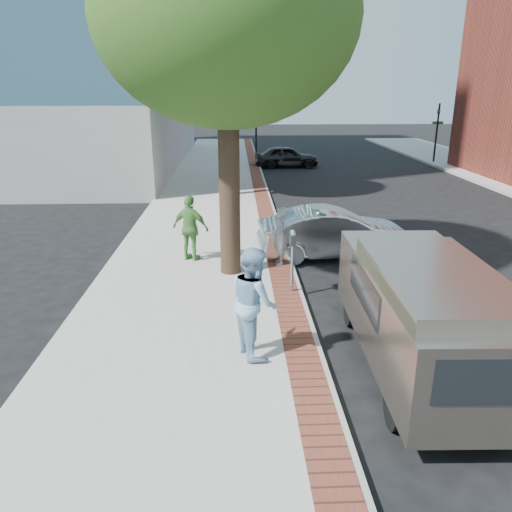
{
  "coord_description": "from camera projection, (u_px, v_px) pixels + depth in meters",
  "views": [
    {
      "loc": [
        -0.45,
        -10.32,
        4.68
      ],
      "look_at": [
        -0.02,
        0.02,
        1.2
      ],
      "focal_mm": 35.0,
      "sensor_mm": 36.0,
      "label": 1
    }
  ],
  "objects": [
    {
      "name": "curb",
      "position": [
        275.0,
        217.0,
        18.87
      ],
      "size": [
        0.1,
        60.0,
        0.15
      ],
      "primitive_type": "cube",
      "color": "gray",
      "rests_on": "ground"
    },
    {
      "name": "person_gray",
      "position": [
        280.0,
        236.0,
        13.33
      ],
      "size": [
        0.42,
        0.6,
        1.57
      ],
      "primitive_type": "imported",
      "rotation": [
        0.0,
        0.0,
        -1.49
      ],
      "color": "#99989D",
      "rests_on": "sidewalk"
    },
    {
      "name": "brick_strip",
      "position": [
        266.0,
        215.0,
        18.83
      ],
      "size": [
        0.6,
        60.0,
        0.01
      ],
      "primitive_type": "cube",
      "color": "brown",
      "rests_on": "sidewalk"
    },
    {
      "name": "tree_far",
      "position": [
        233.0,
        73.0,
        20.93
      ],
      "size": [
        4.8,
        4.8,
        7.14
      ],
      "color": "black",
      "rests_on": "sidewalk"
    },
    {
      "name": "office_base",
      "position": [
        33.0,
        134.0,
        30.96
      ],
      "size": [
        18.2,
        22.2,
        4.0
      ],
      "primitive_type": "cube",
      "color": "gray",
      "rests_on": "ground"
    },
    {
      "name": "sidewalk",
      "position": [
        208.0,
        217.0,
        18.77
      ],
      "size": [
        5.0,
        60.0,
        0.15
      ],
      "primitive_type": "cube",
      "color": "#9E9991",
      "rests_on": "ground"
    },
    {
      "name": "ground",
      "position": [
        257.0,
        306.0,
        11.28
      ],
      "size": [
        120.0,
        120.0,
        0.0
      ],
      "primitive_type": "plane",
      "color": "black",
      "rests_on": "ground"
    },
    {
      "name": "tree_near",
      "position": [
        226.0,
        18.0,
        11.09
      ],
      "size": [
        6.0,
        6.0,
        8.51
      ],
      "color": "black",
      "rests_on": "sidewalk"
    },
    {
      "name": "van",
      "position": [
        421.0,
        307.0,
        8.68
      ],
      "size": [
        2.18,
        5.36,
        1.95
      ],
      "rotation": [
        0.0,
        0.0,
        -0.03
      ],
      "color": "gray",
      "rests_on": "ground"
    },
    {
      "name": "bg_car",
      "position": [
        287.0,
        156.0,
        30.96
      ],
      "size": [
        4.0,
        1.78,
        1.34
      ],
      "primitive_type": "imported",
      "rotation": [
        0.0,
        0.0,
        1.62
      ],
      "color": "black",
      "rests_on": "ground"
    },
    {
      "name": "parking_meter",
      "position": [
        293.0,
        248.0,
        11.41
      ],
      "size": [
        0.12,
        0.32,
        1.47
      ],
      "color": "gray",
      "rests_on": "sidewalk"
    },
    {
      "name": "person_green",
      "position": [
        191.0,
        228.0,
        13.63
      ],
      "size": [
        1.15,
        0.83,
        1.81
      ],
      "primitive_type": "imported",
      "rotation": [
        0.0,
        0.0,
        2.73
      ],
      "color": "#539945",
      "rests_on": "sidewalk"
    },
    {
      "name": "sedan_silver",
      "position": [
        334.0,
        233.0,
        14.37
      ],
      "size": [
        4.43,
        1.79,
        1.43
      ],
      "primitive_type": "imported",
      "rotation": [
        0.0,
        0.0,
        1.63
      ],
      "color": "silver",
      "rests_on": "ground"
    },
    {
      "name": "signal_far",
      "position": [
        437.0,
        128.0,
        31.88
      ],
      "size": [
        0.7,
        0.15,
        3.8
      ],
      "color": "black",
      "rests_on": "ground"
    },
    {
      "name": "person_officer",
      "position": [
        254.0,
        302.0,
        8.72
      ],
      "size": [
        1.01,
        1.15,
        1.98
      ],
      "primitive_type": "imported",
      "rotation": [
        0.0,
        0.0,
        1.88
      ],
      "color": "#86B0D0",
      "rests_on": "sidewalk"
    },
    {
      "name": "signal_near",
      "position": [
        256.0,
        129.0,
        31.43
      ],
      "size": [
        0.7,
        0.15,
        3.8
      ],
      "color": "black",
      "rests_on": "ground"
    }
  ]
}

